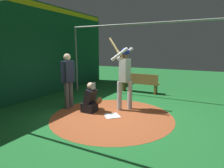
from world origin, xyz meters
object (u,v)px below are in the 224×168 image
object	(u,v)px
umpire	(68,78)
bench	(139,83)
batter	(125,72)
catcher	(91,101)
home_plate	(112,116)

from	to	relation	value
umpire	bench	xyz separation A→B (m)	(1.31, 3.14, -0.56)
batter	catcher	world-z (taller)	batter
umpire	bench	world-z (taller)	umpire
catcher	bench	xyz separation A→B (m)	(0.45, 3.16, 0.08)
home_plate	catcher	bearing A→B (deg)	176.49
home_plate	bench	xyz separation A→B (m)	(-0.31, 3.20, 0.43)
batter	umpire	distance (m)	1.82
umpire	batter	bearing A→B (deg)	21.63
catcher	bench	bearing A→B (deg)	81.85
umpire	home_plate	bearing A→B (deg)	-2.27
catcher	bench	size ratio (longest dim) A/B	0.54
batter	bench	bearing A→B (deg)	98.58
home_plate	batter	size ratio (longest dim) A/B	0.19
home_plate	batter	bearing A→B (deg)	84.88
batter	home_plate	bearing A→B (deg)	-95.12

